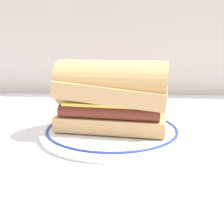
# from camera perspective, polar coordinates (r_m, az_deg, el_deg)

# --- Properties ---
(ground_plane) EXTENTS (1.50, 1.50, 0.00)m
(ground_plane) POSITION_cam_1_polar(r_m,az_deg,el_deg) (0.57, -2.04, -4.02)
(ground_plane) COLOR silver
(plate) EXTENTS (0.27, 0.27, 0.01)m
(plate) POSITION_cam_1_polar(r_m,az_deg,el_deg) (0.55, -0.00, -3.76)
(plate) COLOR white
(plate) RESTS_ON ground_plane
(sausage_sandwich) EXTENTS (0.21, 0.13, 0.13)m
(sausage_sandwich) POSITION_cam_1_polar(r_m,az_deg,el_deg) (0.53, 0.00, 3.36)
(sausage_sandwich) COLOR tan
(sausage_sandwich) RESTS_ON plate
(butter_knife) EXTENTS (0.03, 0.14, 0.01)m
(butter_knife) POSITION_cam_1_polar(r_m,az_deg,el_deg) (0.77, -0.59, 1.41)
(butter_knife) COLOR silver
(butter_knife) RESTS_ON ground_plane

